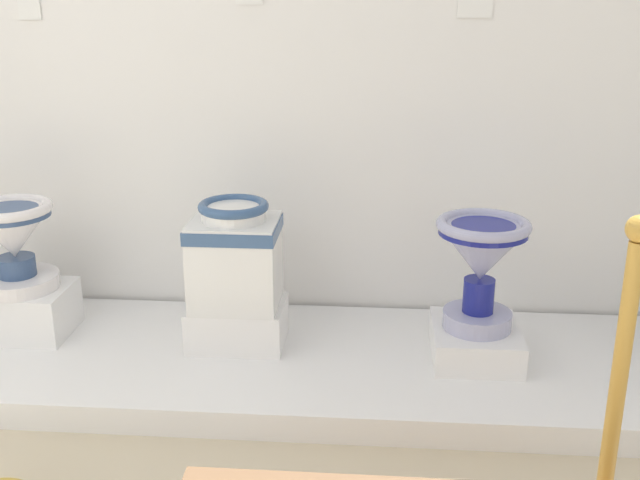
{
  "coord_description": "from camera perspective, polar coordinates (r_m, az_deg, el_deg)",
  "views": [
    {
      "loc": [
        2.26,
        -0.63,
        1.45
      ],
      "look_at": [
        2.05,
        2.03,
        0.57
      ],
      "focal_mm": 42.87,
      "sensor_mm": 36.0,
      "label": 1
    }
  ],
  "objects": [
    {
      "name": "plinth_block_squat_floral",
      "position": [
        3.0,
        11.52,
        -7.46
      ],
      "size": [
        0.33,
        0.38,
        0.12
      ],
      "primitive_type": "cube",
      "color": "white",
      "rests_on": "display_platform"
    },
    {
      "name": "antique_toilet_squat_floral",
      "position": [
        2.87,
        11.95,
        -1.22
      ],
      "size": [
        0.35,
        0.35,
        0.43
      ],
      "color": "#A8AACE",
      "rests_on": "plinth_block_squat_floral"
    },
    {
      "name": "info_placard_first",
      "position": [
        3.45,
        -20.93,
        16.24
      ],
      "size": [
        0.09,
        0.01,
        0.13
      ],
      "color": "white"
    },
    {
      "name": "plinth_block_pale_glazed",
      "position": [
        3.06,
        -6.16,
        -6.19
      ],
      "size": [
        0.37,
        0.29,
        0.17
      ],
      "primitive_type": "cube",
      "color": "white",
      "rests_on": "display_platform"
    },
    {
      "name": "antique_toilet_slender_white",
      "position": [
        3.24,
        -21.96,
        0.2
      ],
      "size": [
        0.33,
        0.33,
        0.35
      ],
      "color": "white",
      "rests_on": "plinth_block_slender_white"
    },
    {
      "name": "plinth_block_slender_white",
      "position": [
        3.35,
        -21.33,
        -4.91
      ],
      "size": [
        0.39,
        0.3,
        0.2
      ],
      "primitive_type": "cube",
      "color": "white",
      "rests_on": "display_platform"
    },
    {
      "name": "display_platform",
      "position": [
        3.01,
        2.49,
        -9.4
      ],
      "size": [
        3.65,
        0.92,
        0.1
      ],
      "primitive_type": "cube",
      "color": "white",
      "rests_on": "ground_plane"
    },
    {
      "name": "info_placard_third",
      "position": [
        3.15,
        11.5,
        17.08
      ],
      "size": [
        0.14,
        0.01,
        0.12
      ],
      "color": "white"
    },
    {
      "name": "antique_toilet_pale_glazed",
      "position": [
        2.95,
        -6.36,
        -0.9
      ],
      "size": [
        0.34,
        0.3,
        0.42
      ],
      "color": "white",
      "rests_on": "plinth_block_pale_glazed"
    }
  ]
}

